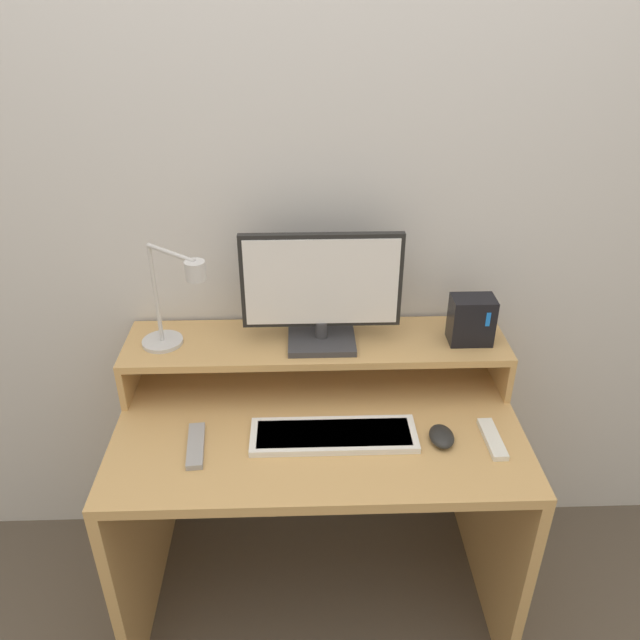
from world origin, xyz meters
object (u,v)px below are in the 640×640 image
desk_lamp (174,305)px  remote_control (196,446)px  router_dock (471,320)px  keyboard (334,435)px  monitor (322,290)px  mouse (442,436)px  remote_secondary (492,439)px

desk_lamp → remote_control: desk_lamp is taller
router_dock → desk_lamp: bearing=-178.0°
keyboard → remote_control: bearing=-175.6°
router_dock → remote_control: size_ratio=0.82×
router_dock → keyboard: size_ratio=0.32×
desk_lamp → monitor: bearing=5.8°
mouse → monitor: bearing=138.3°
router_dock → monitor: bearing=178.4°
desk_lamp → keyboard: (0.43, -0.21, -0.29)m
remote_secondary → keyboard: bearing=176.3°
mouse → remote_secondary: bearing=-2.5°
router_dock → mouse: size_ratio=1.49×
remote_control → mouse: bearing=0.6°
desk_lamp → mouse: 0.81m
desk_lamp → keyboard: desk_lamp is taller
router_dock → remote_control: router_dock is taller
router_dock → remote_secondary: size_ratio=0.90×
monitor → keyboard: size_ratio=1.01×
router_dock → remote_secondary: (0.02, -0.27, -0.21)m
keyboard → mouse: bearing=-4.2°
mouse → remote_secondary: size_ratio=0.60×
monitor → router_dock: monitor is taller
desk_lamp → keyboard: size_ratio=0.70×
keyboard → mouse: 0.29m
monitor → remote_secondary: size_ratio=2.84×
remote_control → router_dock: bearing=19.4°
router_dock → keyboard: router_dock is taller
mouse → remote_control: (-0.65, -0.01, -0.01)m
desk_lamp → mouse: desk_lamp is taller
mouse → keyboard: bearing=175.8°
monitor → mouse: 0.51m
remote_control → remote_secondary: same height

